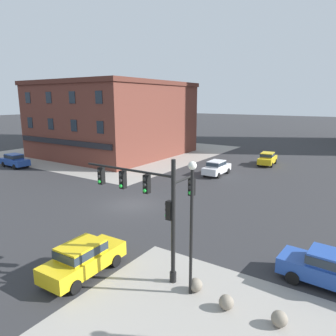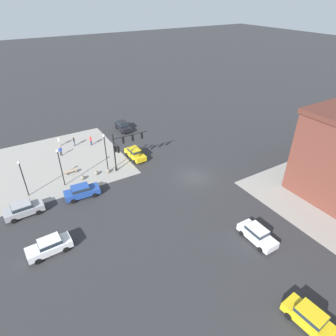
# 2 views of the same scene
# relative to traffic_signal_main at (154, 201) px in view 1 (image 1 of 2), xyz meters

# --- Properties ---
(ground_plane) EXTENTS (320.00, 320.00, 0.00)m
(ground_plane) POSITION_rel_traffic_signal_main_xyz_m (-7.63, 7.31, -3.79)
(ground_plane) COLOR #2D2D30
(sidewalk_far_corner) EXTENTS (32.00, 32.00, 0.02)m
(sidewalk_far_corner) POSITION_rel_traffic_signal_main_xyz_m (-27.63, 27.31, -3.79)
(sidewalk_far_corner) COLOR gray
(sidewalk_far_corner) RESTS_ON ground
(traffic_signal_main) EXTENTS (5.53, 2.09, 5.96)m
(traffic_signal_main) POSITION_rel_traffic_signal_main_xyz_m (0.00, 0.00, 0.00)
(traffic_signal_main) COLOR black
(traffic_signal_main) RESTS_ON ground
(bollard_sphere_curb_a) EXTENTS (0.62, 0.62, 0.62)m
(bollard_sphere_curb_a) POSITION_rel_traffic_signal_main_xyz_m (2.49, -0.27, -3.48)
(bollard_sphere_curb_a) COLOR gray
(bollard_sphere_curb_a) RESTS_ON ground
(bollard_sphere_curb_b) EXTENTS (0.62, 0.62, 0.62)m
(bollard_sphere_curb_b) POSITION_rel_traffic_signal_main_xyz_m (4.14, -0.66, -3.48)
(bollard_sphere_curb_b) COLOR gray
(bollard_sphere_curb_b) RESTS_ON ground
(bollard_sphere_curb_c) EXTENTS (0.62, 0.62, 0.62)m
(bollard_sphere_curb_c) POSITION_rel_traffic_signal_main_xyz_m (6.23, -0.47, -3.48)
(bollard_sphere_curb_c) COLOR gray
(bollard_sphere_curb_c) RESTS_ON ground
(street_lamp_corner_near) EXTENTS (0.36, 0.36, 6.05)m
(street_lamp_corner_near) POSITION_rel_traffic_signal_main_xyz_m (2.37, -0.54, -0.05)
(street_lamp_corner_near) COLOR black
(street_lamp_corner_near) RESTS_ON ground
(car_main_northbound_near) EXTENTS (1.89, 4.40, 1.68)m
(car_main_northbound_near) POSITION_rel_traffic_signal_main_xyz_m (-6.16, 20.77, -2.87)
(car_main_northbound_near) COLOR silver
(car_main_northbound_near) RESTS_ON ground
(car_main_northbound_far) EXTENTS (4.48, 2.06, 1.68)m
(car_main_northbound_far) POSITION_rel_traffic_signal_main_xyz_m (-29.79, 10.47, -2.87)
(car_main_northbound_far) COLOR #23479E
(car_main_northbound_far) RESTS_ON ground
(car_main_southbound_near) EXTENTS (2.17, 4.53, 1.68)m
(car_main_southbound_near) POSITION_rel_traffic_signal_main_xyz_m (-2.90, 29.66, -2.87)
(car_main_southbound_near) COLOR gold
(car_main_southbound_near) RESTS_ON ground
(car_main_southbound_far) EXTENTS (4.51, 2.11, 1.68)m
(car_main_southbound_far) POSITION_rel_traffic_signal_main_xyz_m (7.50, 3.50, -2.87)
(car_main_southbound_far) COLOR #23479E
(car_main_southbound_far) RESTS_ON ground
(car_main_mid) EXTENTS (1.98, 4.45, 1.68)m
(car_main_mid) POSITION_rel_traffic_signal_main_xyz_m (-2.82, -2.09, -2.87)
(car_main_mid) COLOR gold
(car_main_mid) RESTS_ON ground
(storefront_block_near_corner) EXTENTS (19.16, 20.41, 11.15)m
(storefront_block_near_corner) POSITION_rel_traffic_signal_main_xyz_m (-26.03, 25.28, 1.80)
(storefront_block_near_corner) COLOR brown
(storefront_block_near_corner) RESTS_ON ground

